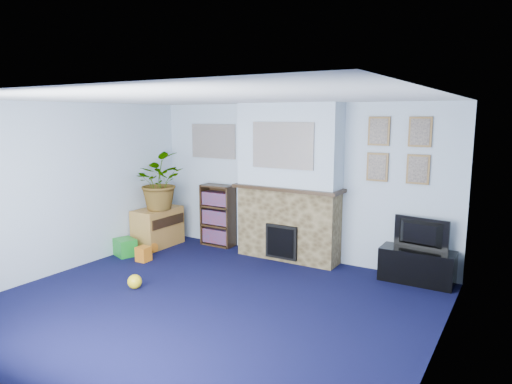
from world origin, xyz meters
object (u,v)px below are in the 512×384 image
Objects in this scene: tv_stand at (417,266)px; bookshelf at (218,217)px; sideboard at (158,226)px; television at (419,234)px.

bookshelf reaches higher than tv_stand.
sideboard is (-4.19, -0.49, 0.12)m from tv_stand.
sideboard reaches higher than tv_stand.
television is 0.69× the size of bookshelf.
sideboard is at bearing -146.55° from bookshelf.
tv_stand is 1.13× the size of sideboard.
sideboard is at bearing -173.27° from tv_stand.
sideboard is at bearing 14.71° from television.
tv_stand is 1.31× the size of television.
tv_stand is 3.34m from bookshelf.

